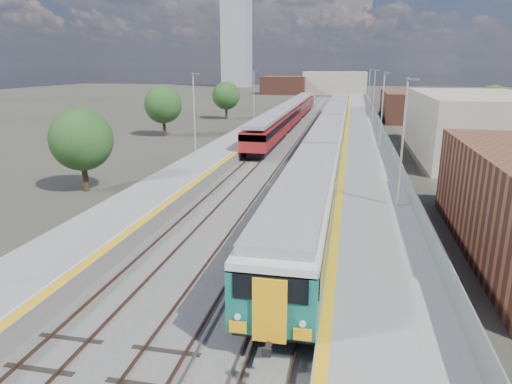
% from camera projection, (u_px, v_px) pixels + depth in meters
% --- Properties ---
extents(ground, '(320.00, 320.00, 0.00)m').
position_uv_depth(ground, '(319.00, 143.00, 55.36)').
color(ground, '#47443A').
rests_on(ground, ground).
extents(ballast_bed, '(10.50, 155.00, 0.06)m').
position_uv_depth(ballast_bed, '(303.00, 139.00, 58.15)').
color(ballast_bed, '#565451').
rests_on(ballast_bed, ground).
extents(tracks, '(8.96, 160.00, 0.17)m').
position_uv_depth(tracks, '(309.00, 137.00, 59.59)').
color(tracks, '#4C3323').
rests_on(tracks, ground).
extents(platform_right, '(4.70, 155.00, 8.52)m').
position_uv_depth(platform_right, '(363.00, 137.00, 56.54)').
color(platform_right, slate).
rests_on(platform_right, ground).
extents(platform_left, '(4.30, 155.00, 8.52)m').
position_uv_depth(platform_left, '(251.00, 134.00, 59.33)').
color(platform_left, slate).
rests_on(platform_left, ground).
extents(buildings, '(72.00, 185.50, 40.00)m').
position_uv_depth(buildings, '(281.00, 60.00, 139.56)').
color(buildings, brown).
rests_on(buildings, ground).
extents(green_train, '(2.89, 80.40, 3.18)m').
position_uv_depth(green_train, '(331.00, 128.00, 51.63)').
color(green_train, black).
rests_on(green_train, ground).
extents(red_train, '(2.73, 55.42, 3.45)m').
position_uv_depth(red_train, '(290.00, 113.00, 69.56)').
color(red_train, black).
rests_on(red_train, ground).
extents(tree_a, '(4.58, 4.58, 6.20)m').
position_uv_depth(tree_a, '(81.00, 140.00, 33.35)').
color(tree_a, '#382619').
rests_on(tree_a, ground).
extents(tree_b, '(4.88, 4.88, 6.61)m').
position_uv_depth(tree_b, '(163.00, 105.00, 59.62)').
color(tree_b, '#382619').
rests_on(tree_b, ground).
extents(tree_c, '(4.75, 4.75, 6.43)m').
position_uv_depth(tree_c, '(226.00, 96.00, 78.54)').
color(tree_c, '#382619').
rests_on(tree_c, ground).
extents(tree_d, '(4.66, 4.66, 6.32)m').
position_uv_depth(tree_d, '(492.00, 101.00, 68.64)').
color(tree_d, '#382619').
rests_on(tree_d, ground).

